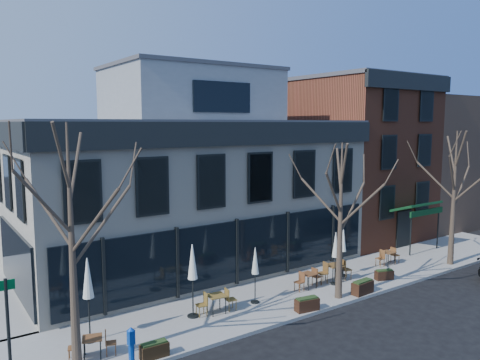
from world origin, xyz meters
TOP-DOWN VIEW (x-y plane):
  - ground at (0.00, 0.00)m, footprint 120.00×120.00m
  - sidewalk_front at (3.25, -2.15)m, footprint 33.50×4.70m
  - corner_building at (0.07, 5.07)m, footprint 18.39×10.39m
  - red_brick_building at (13.00, 4.98)m, footprint 8.20×11.78m
  - bg_building at (23.00, 6.00)m, footprint 12.00×12.00m
  - tree_corner at (-8.49, -3.20)m, footprint 3.93×3.98m
  - tree_mid at (3.01, -3.90)m, footprint 3.50×3.55m
  - tree_right at (12.01, -3.90)m, footprint 3.72×3.77m
  - sign_pole at (-10.50, -3.50)m, footprint 0.50×0.10m
  - call_box at (-7.01, -4.20)m, footprint 0.25×0.25m
  - cafe_set_0 at (-7.92, -2.99)m, footprint 1.66×0.89m
  - cafe_set_1 at (-2.50, -2.22)m, footprint 1.84×0.81m
  - cafe_set_3 at (2.70, -2.22)m, footprint 1.72×0.74m
  - cafe_set_4 at (4.47, -2.22)m, footprint 2.01×0.91m
  - cafe_set_5 at (9.00, -1.95)m, footprint 1.71×0.70m
  - umbrella_0 at (-7.63, -1.75)m, footprint 0.50×0.50m
  - umbrella_1 at (-3.48, -1.99)m, footprint 0.49×0.49m
  - umbrella_2 at (-0.50, -2.24)m, footprint 0.40×0.40m
  - umbrella_3 at (4.15, -2.56)m, footprint 0.42×0.42m
  - umbrella_4 at (5.42, -1.88)m, footprint 0.40×0.40m
  - planter_0 at (-6.20, -4.20)m, footprint 0.98×0.42m
  - planter_1 at (0.78, -4.20)m, footprint 1.09×0.58m
  - planter_2 at (4.28, -4.20)m, footprint 1.18×0.54m
  - planter_3 at (6.73, -3.50)m, footprint 1.00×0.65m

SIDE VIEW (x-z plane):
  - ground at x=0.00m, z-range 0.00..0.00m
  - sidewalk_front at x=3.25m, z-range 0.00..0.15m
  - planter_3 at x=6.73m, z-range 0.15..0.67m
  - planter_0 at x=-6.20m, z-range 0.15..0.69m
  - planter_1 at x=0.78m, z-range 0.15..0.73m
  - planter_2 at x=4.28m, z-range 0.15..0.79m
  - cafe_set_0 at x=-7.92m, z-range 0.16..1.01m
  - cafe_set_3 at x=2.70m, z-range 0.16..1.06m
  - cafe_set_5 at x=9.00m, z-range 0.16..1.06m
  - cafe_set_1 at x=-2.50m, z-range 0.16..1.12m
  - cafe_set_4 at x=4.47m, z-range 0.16..1.20m
  - call_box at x=-7.01m, z-range 0.19..1.47m
  - umbrella_4 at x=5.42m, z-range 0.66..3.15m
  - umbrella_2 at x=-0.50m, z-range 0.67..3.17m
  - umbrella_3 at x=4.15m, z-range 0.69..3.32m
  - sign_pole at x=-10.50m, z-range 0.37..3.77m
  - umbrella_1 at x=-3.48m, z-range 0.78..3.81m
  - umbrella_0 at x=-7.63m, z-range 0.79..3.90m
  - tree_mid at x=3.01m, z-range 0.27..7.31m
  - tree_right at x=12.01m, z-range 0.28..7.76m
  - tree_corner at x=-8.49m, z-range 0.29..8.21m
  - corner_building at x=0.07m, z-range -0.83..10.27m
  - bg_building at x=23.00m, z-range 0.00..10.00m
  - red_brick_building at x=13.00m, z-range 0.05..11.22m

